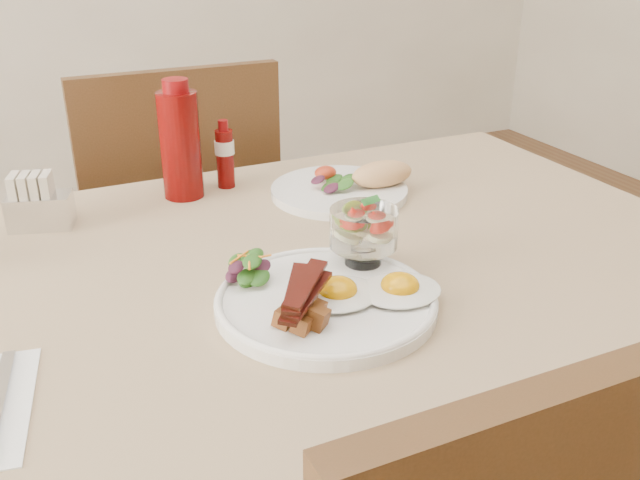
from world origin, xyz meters
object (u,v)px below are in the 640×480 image
second_plate (349,186)px  hot_sauce_bottle (225,155)px  ketchup_bottle (180,143)px  sugar_caddy (38,205)px  table (288,322)px  chair_far (177,237)px  fruit_cup (364,228)px  main_plate (326,303)px

second_plate → hot_sauce_bottle: 0.23m
ketchup_bottle → sugar_caddy: bearing=-171.5°
table → sugar_caddy: sugar_caddy is taller
table → sugar_caddy: size_ratio=12.30×
chair_far → fruit_cup: chair_far is taller
table → sugar_caddy: 0.44m
table → hot_sauce_bottle: bearing=85.4°
fruit_cup → ketchup_bottle: (-0.14, 0.39, 0.03)m
fruit_cup → second_plate: (0.12, 0.28, -0.05)m
table → ketchup_bottle: 0.39m
hot_sauce_bottle → main_plate: bearing=-93.1°
ketchup_bottle → main_plate: bearing=-83.0°
main_plate → hot_sauce_bottle: size_ratio=2.27×
table → sugar_caddy: (-0.30, 0.30, 0.13)m
main_plate → second_plate: bearing=58.4°
ketchup_bottle → sugar_caddy: (-0.24, -0.04, -0.06)m
fruit_cup → second_plate: bearing=66.1°
fruit_cup → hot_sauce_bottle: 0.41m
fruit_cup → second_plate: 0.31m
main_plate → chair_far: bearing=90.2°
table → chair_far: chair_far is taller
hot_sauce_bottle → table: bearing=-94.6°
chair_far → sugar_caddy: size_ratio=8.60×
chair_far → fruit_cup: size_ratio=9.92×
sugar_caddy → hot_sauce_bottle: bearing=25.6°
main_plate → fruit_cup: bearing=36.8°
table → ketchup_bottle: size_ratio=6.47×
second_plate → chair_far: bearing=115.4°
fruit_cup → hot_sauce_bottle: size_ratio=0.76×
table → second_plate: size_ratio=5.21×
ketchup_bottle → hot_sauce_bottle: size_ratio=1.66×
hot_sauce_bottle → fruit_cup: bearing=-81.3°
main_plate → hot_sauce_bottle: 0.48m
hot_sauce_bottle → sugar_caddy: hot_sauce_bottle is taller
main_plate → sugar_caddy: (-0.30, 0.42, 0.03)m
table → fruit_cup: (0.09, -0.06, 0.16)m
main_plate → fruit_cup: fruit_cup is taller
hot_sauce_bottle → chair_far: bearing=95.1°
chair_far → ketchup_bottle: ketchup_bottle is taller
chair_far → second_plate: bearing=-64.6°
ketchup_bottle → hot_sauce_bottle: (0.08, 0.01, -0.04)m
table → hot_sauce_bottle: size_ratio=10.77×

